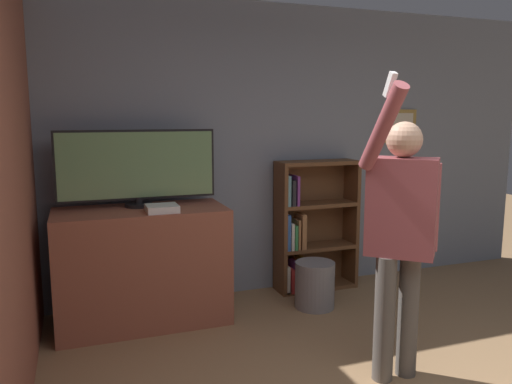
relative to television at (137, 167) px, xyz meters
name	(u,v)px	position (x,y,z in m)	size (l,w,h in m)	color
wall_back	(265,151)	(1.23, 0.33, 0.08)	(6.01, 0.09, 2.70)	gray
wall_side_brick	(7,178)	(-0.82, -1.14, 0.08)	(0.06, 4.47, 2.70)	#93513D
tv_ledge	(143,266)	(0.00, -0.11, -0.80)	(1.35, 0.64, 0.94)	#93513D
television	(137,167)	(0.00, 0.00, 0.00)	(1.27, 0.22, 0.63)	black
game_console	(162,208)	(0.14, -0.29, -0.30)	(0.24, 0.22, 0.05)	white
bookshelf	(309,229)	(1.62, 0.15, -0.68)	(0.79, 0.28, 1.26)	brown
person	(401,227)	(1.41, -1.56, -0.28)	(0.56, 0.53, 1.92)	#56514C
waste_bin	(315,285)	(1.46, -0.31, -1.07)	(0.35, 0.35, 0.41)	gray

